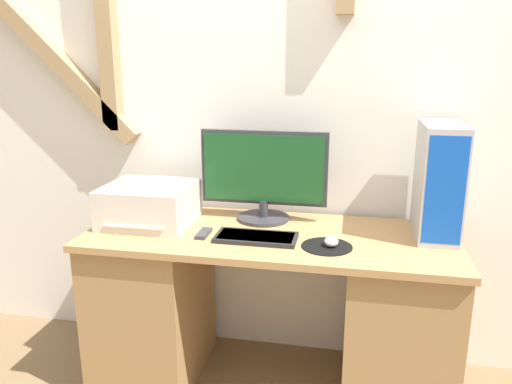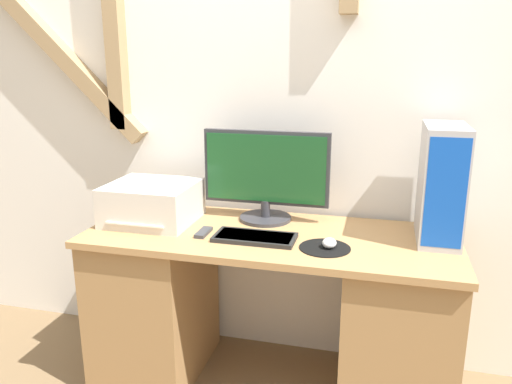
{
  "view_description": "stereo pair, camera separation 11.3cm",
  "coord_description": "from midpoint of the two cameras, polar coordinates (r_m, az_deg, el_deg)",
  "views": [
    {
      "loc": [
        0.34,
        -1.7,
        1.5
      ],
      "look_at": [
        -0.06,
        0.32,
        0.94
      ],
      "focal_mm": 35.0,
      "sensor_mm": 36.0,
      "label": 1
    },
    {
      "loc": [
        0.45,
        -1.68,
        1.5
      ],
      "look_at": [
        -0.06,
        0.32,
        0.94
      ],
      "focal_mm": 35.0,
      "sensor_mm": 36.0,
      "label": 2
    }
  ],
  "objects": [
    {
      "name": "wall_back",
      "position": [
        2.42,
        4.65,
        11.83
      ],
      "size": [
        6.4,
        0.13,
        2.7
      ],
      "color": "white",
      "rests_on": "ground_plane"
    },
    {
      "name": "desk",
      "position": [
        2.33,
        2.93,
        -13.24
      ],
      "size": [
        1.6,
        0.63,
        0.76
      ],
      "color": "tan",
      "rests_on": "ground_plane"
    },
    {
      "name": "monitor",
      "position": [
        2.29,
        2.55,
        2.08
      ],
      "size": [
        0.59,
        0.24,
        0.42
      ],
      "color": "#333338",
      "rests_on": "desk"
    },
    {
      "name": "keyboard",
      "position": [
        2.1,
        1.42,
        -5.2
      ],
      "size": [
        0.34,
        0.16,
        0.02
      ],
      "color": "black",
      "rests_on": "desk"
    },
    {
      "name": "mousepad",
      "position": [
        2.03,
        9.47,
        -6.33
      ],
      "size": [
        0.21,
        0.21,
        0.0
      ],
      "color": "black",
      "rests_on": "desk"
    },
    {
      "name": "mouse",
      "position": [
        2.03,
        9.98,
        -5.77
      ],
      "size": [
        0.06,
        0.07,
        0.04
      ],
      "color": "silver",
      "rests_on": "mousepad"
    },
    {
      "name": "computer_tower",
      "position": [
        2.19,
        21.83,
        0.89
      ],
      "size": [
        0.17,
        0.34,
        0.48
      ],
      "color": "#B2B2B7",
      "rests_on": "desk"
    },
    {
      "name": "printer",
      "position": [
        2.34,
        -10.43,
        -1.21
      ],
      "size": [
        0.39,
        0.37,
        0.18
      ],
      "color": "beige",
      "rests_on": "desk"
    },
    {
      "name": "remote_control",
      "position": [
        2.16,
        -4.53,
        -4.64
      ],
      "size": [
        0.04,
        0.12,
        0.02
      ],
      "color": "#38383D",
      "rests_on": "desk"
    }
  ]
}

